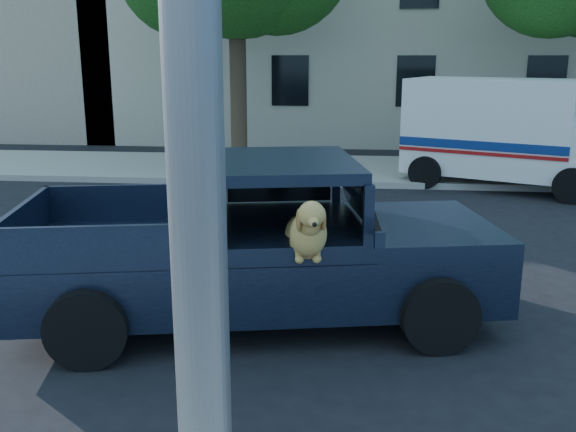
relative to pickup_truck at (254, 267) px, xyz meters
name	(u,v)px	position (x,y,z in m)	size (l,w,h in m)	color
ground	(422,307)	(2.01, 0.58, -0.64)	(120.00, 120.00, 0.00)	black
far_sidewalk	(387,171)	(2.01, 9.78, -0.57)	(60.00, 4.00, 0.15)	gray
lane_stripes	(520,236)	(4.01, 3.98, -0.64)	(21.60, 0.14, 0.01)	silver
building_main	(469,11)	(5.01, 17.08, 3.86)	(26.00, 6.00, 9.00)	#B9AE98
pickup_truck	(254,267)	(0.00, 0.00, 0.00)	(5.62, 3.17, 1.91)	black
mail_truck	(504,141)	(4.57, 8.27, 0.45)	(5.01, 3.74, 2.49)	silver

